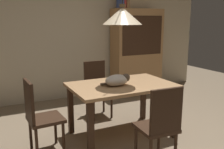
% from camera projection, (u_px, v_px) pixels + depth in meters
% --- Properties ---
extents(back_wall, '(6.40, 0.10, 2.90)m').
position_uv_depth(back_wall, '(69.00, 28.00, 5.08)').
color(back_wall, beige).
rests_on(back_wall, ground).
extents(dining_table, '(1.40, 0.90, 0.75)m').
position_uv_depth(dining_table, '(122.00, 91.00, 3.44)').
color(dining_table, tan).
rests_on(dining_table, ground).
extents(chair_near_front, '(0.42, 0.42, 0.93)m').
position_uv_depth(chair_near_front, '(160.00, 123.00, 2.69)').
color(chair_near_front, '#382316').
rests_on(chair_near_front, ground).
extents(chair_far_back, '(0.40, 0.40, 0.93)m').
position_uv_depth(chair_far_back, '(97.00, 86.00, 4.23)').
color(chair_far_back, '#382316').
rests_on(chair_far_back, ground).
extents(chair_left_side, '(0.42, 0.42, 0.93)m').
position_uv_depth(chair_left_side, '(39.00, 114.00, 2.97)').
color(chair_left_side, '#382316').
rests_on(chair_left_side, ground).
extents(cat_sleeping, '(0.39, 0.26, 0.16)m').
position_uv_depth(cat_sleeping, '(118.00, 80.00, 3.32)').
color(cat_sleeping, beige).
rests_on(cat_sleeping, dining_table).
extents(pendant_lamp, '(0.52, 0.52, 1.30)m').
position_uv_depth(pendant_lamp, '(122.00, 16.00, 3.22)').
color(pendant_lamp, beige).
extents(hutch_bookcase, '(1.12, 0.45, 1.85)m').
position_uv_depth(hutch_bookcase, '(137.00, 53.00, 5.52)').
color(hutch_bookcase, '#A87A4C').
rests_on(hutch_bookcase, ground).
extents(book_blue_wide, '(0.06, 0.24, 0.24)m').
position_uv_depth(book_blue_wide, '(120.00, 2.00, 5.11)').
color(book_blue_wide, '#384C93').
rests_on(book_blue_wide, hutch_bookcase).
extents(book_red_tall, '(0.04, 0.22, 0.28)m').
position_uv_depth(book_red_tall, '(123.00, 1.00, 5.14)').
color(book_red_tall, '#B73833').
rests_on(book_red_tall, hutch_bookcase).
extents(book_brown_thick, '(0.06, 0.24, 0.22)m').
position_uv_depth(book_brown_thick, '(126.00, 3.00, 5.17)').
color(book_brown_thick, brown).
rests_on(book_brown_thick, hutch_bookcase).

